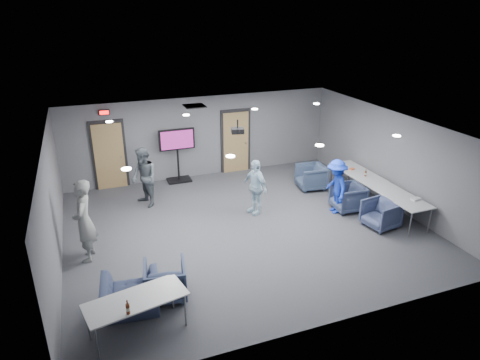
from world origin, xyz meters
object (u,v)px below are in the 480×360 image
object	(u,v)px
chair_right_b	(348,198)
chair_front_a	(165,280)
chair_right_c	(381,214)
chair_right_a	(311,177)
table_right_a	(357,173)
tv_stand	(178,152)
person_d	(336,187)
chair_front_b	(131,295)
person_b	(144,178)
bottle_front	(128,309)
person_c	(255,187)
person_a	(84,221)
table_front_left	(136,301)
projector	(238,130)
bottle_right	(366,174)
table_right_b	(399,197)

from	to	relation	value
chair_right_b	chair_front_a	distance (m)	6.00
chair_right_c	chair_right_a	bearing A→B (deg)	179.43
table_right_a	tv_stand	world-z (taller)	tv_stand
person_d	chair_front_b	size ratio (longest dim) A/B	1.45
chair_front_a	chair_front_b	distance (m)	0.72
person_b	bottle_front	size ratio (longest dim) A/B	6.48
chair_right_c	person_b	bearing A→B (deg)	-131.41
person_c	chair_right_a	distance (m)	2.53
person_a	person_b	size ratio (longest dim) A/B	1.12
chair_front_b	table_front_left	xyz separation A→B (m)	(0.03, -0.65, 0.34)
table_right_a	projector	bearing A→B (deg)	89.82
chair_right_a	bottle_right	xyz separation A→B (m)	(1.10, -1.25, 0.43)
person_c	person_b	bearing A→B (deg)	-135.12
chair_front_b	bottle_front	bearing A→B (deg)	88.79
chair_right_c	chair_front_b	distance (m)	6.65
table_right_b	tv_stand	distance (m)	6.89
person_a	chair_front_b	bearing A→B (deg)	27.77
person_b	table_front_left	world-z (taller)	person_b
person_d	projector	bearing A→B (deg)	-97.57
chair_right_a	person_d	bearing A→B (deg)	1.34
chair_front_b	person_c	bearing A→B (deg)	-134.80
person_b	chair_right_c	size ratio (longest dim) A/B	2.16
person_c	chair_right_c	distance (m)	3.40
tv_stand	bottle_right	bearing A→B (deg)	-34.44
person_b	person_c	world-z (taller)	person_b
table_right_b	table_front_left	distance (m)	7.42
bottle_right	tv_stand	xyz separation A→B (m)	(-4.88, 3.35, 0.19)
chair_right_b	table_right_a	distance (m)	1.28
projector	person_d	bearing A→B (deg)	-4.58
person_c	bottle_front	size ratio (longest dim) A/B	5.86
chair_front_b	projector	size ratio (longest dim) A/B	2.78
person_c	chair_right_b	size ratio (longest dim) A/B	1.88
person_b	bottle_front	distance (m)	5.69
chair_front_b	tv_stand	distance (m)	6.55
bottle_right	projector	world-z (taller)	projector
table_right_b	table_right_a	bearing A→B (deg)	0.00
chair_front_b	bottle_right	xyz separation A→B (m)	(7.20, 2.74, 0.47)
person_a	chair_right_a	bearing A→B (deg)	115.13
chair_right_c	tv_stand	size ratio (longest dim) A/B	0.45
person_d	person_b	bearing A→B (deg)	-104.03
chair_front_a	table_right_b	xyz separation A→B (m)	(6.51, 1.05, 0.31)
person_c	chair_front_a	bearing A→B (deg)	-63.82
table_front_left	projector	world-z (taller)	projector
person_d	chair_right_b	distance (m)	0.57
person_a	chair_right_a	distance (m)	7.06
person_a	table_front_left	xyz separation A→B (m)	(0.72, -2.86, -0.29)
chair_right_c	person_a	bearing A→B (deg)	-107.99
chair_right_b	bottle_front	size ratio (longest dim) A/B	3.11
bottle_right	tv_stand	bearing A→B (deg)	145.56
bottle_front	tv_stand	size ratio (longest dim) A/B	0.15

